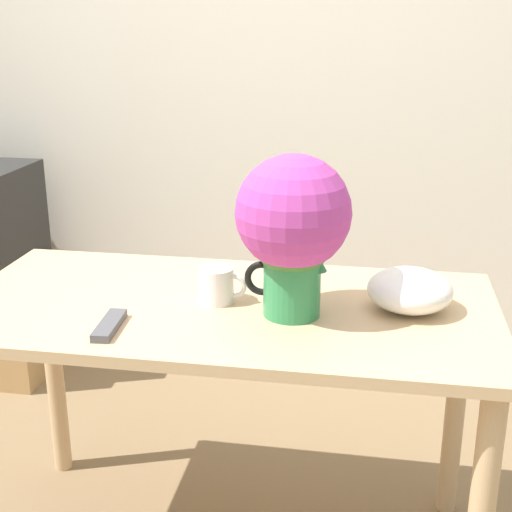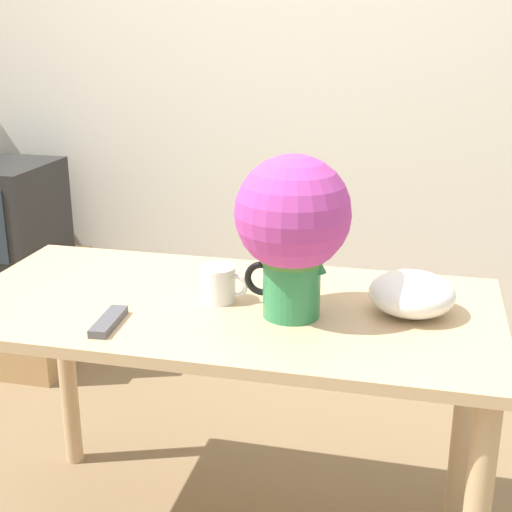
{
  "view_description": "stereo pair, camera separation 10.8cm",
  "coord_description": "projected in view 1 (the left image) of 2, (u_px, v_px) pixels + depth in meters",
  "views": [
    {
      "loc": [
        0.48,
        -1.48,
        1.51
      ],
      "look_at": [
        0.19,
        0.19,
        0.94
      ],
      "focal_mm": 50.0,
      "sensor_mm": 36.0,
      "label": 1
    },
    {
      "loc": [
        0.59,
        -1.46,
        1.51
      ],
      "look_at": [
        0.19,
        0.19,
        0.94
      ],
      "focal_mm": 50.0,
      "sensor_mm": 36.0,
      "label": 2
    }
  ],
  "objects": [
    {
      "name": "coffee_mug",
      "position": [
        218.0,
        285.0,
        1.88
      ],
      "size": [
        0.13,
        0.09,
        0.1
      ],
      "color": "white",
      "rests_on": "table"
    },
    {
      "name": "flower_vase",
      "position": [
        293.0,
        225.0,
        1.74
      ],
      "size": [
        0.29,
        0.29,
        0.41
      ],
      "color": "#2D844C",
      "rests_on": "table"
    },
    {
      "name": "wall_back",
      "position": [
        269.0,
        69.0,
        3.06
      ],
      "size": [
        8.0,
        0.05,
        2.6
      ],
      "color": "silver",
      "rests_on": "ground_plane"
    },
    {
      "name": "white_bowl",
      "position": [
        410.0,
        290.0,
        1.83
      ],
      "size": [
        0.22,
        0.22,
        0.11
      ],
      "color": "white",
      "rests_on": "table"
    },
    {
      "name": "table",
      "position": [
        225.0,
        344.0,
        1.93
      ],
      "size": [
        1.43,
        0.71,
        0.79
      ],
      "color": "tan",
      "rests_on": "ground_plane"
    },
    {
      "name": "remote_control",
      "position": [
        109.0,
        325.0,
        1.73
      ],
      "size": [
        0.06,
        0.17,
        0.02
      ],
      "color": "#4C4C51",
      "rests_on": "table"
    }
  ]
}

